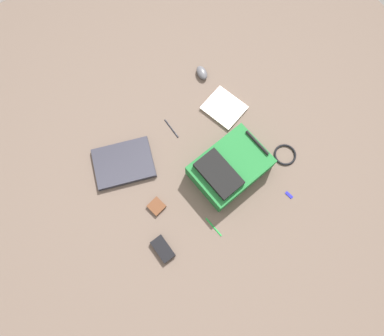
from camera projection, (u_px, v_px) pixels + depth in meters
ground_plane at (196, 164)px, 1.95m from camera, size 3.41×3.41×0.00m
backpack at (229, 168)px, 1.87m from camera, size 0.45×0.34×0.16m
laptop at (123, 163)px, 1.94m from camera, size 0.41×0.35×0.03m
book_blue at (224, 108)px, 2.04m from camera, size 0.26×0.28×0.02m
computer_mouse at (202, 73)px, 2.10m from camera, size 0.08×0.11×0.04m
cable_coil at (285, 155)px, 1.96m from camera, size 0.13×0.13×0.01m
power_brick at (163, 249)px, 1.80m from camera, size 0.08×0.14×0.03m
pen_black at (172, 128)px, 2.01m from camera, size 0.02×0.14×0.01m
pen_blue at (214, 227)px, 1.85m from camera, size 0.03×0.13×0.01m
earbud_pouch at (156, 206)px, 1.87m from camera, size 0.10×0.10×0.02m
usb_stick at (289, 195)px, 1.90m from camera, size 0.03×0.05×0.01m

